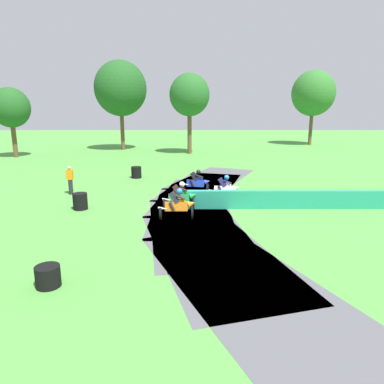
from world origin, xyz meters
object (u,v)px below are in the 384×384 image
tire_stack_mid_a (81,201)px  tire_stack_mid_b (49,276)px  motorcycle_fourth_orange (179,205)px  motorcycle_lead_blue (198,182)px  track_marshal (71,180)px  tire_stack_near (137,172)px  motorcycle_trailing_green (181,197)px  motorcycle_chase_white (226,189)px

tire_stack_mid_a → tire_stack_mid_b: (1.44, -7.62, -0.10)m
tire_stack_mid_b → tire_stack_mid_a: bearing=100.7°
tire_stack_mid_a → tire_stack_mid_b: size_ratio=1.18×
motorcycle_fourth_orange → tire_stack_mid_a: bearing=162.1°
motorcycle_lead_blue → motorcycle_fourth_orange: bearing=-100.6°
tire_stack_mid_a → track_marshal: (-1.47, 3.04, 0.42)m
track_marshal → tire_stack_near: bearing=57.7°
motorcycle_lead_blue → motorcycle_trailing_green: motorcycle_lead_blue is taller
motorcycle_lead_blue → track_marshal: 7.19m
tire_stack_mid_a → track_marshal: 3.40m
motorcycle_chase_white → tire_stack_mid_b: 10.95m
motorcycle_fourth_orange → tire_stack_mid_b: 6.95m
motorcycle_fourth_orange → track_marshal: (-6.28, 4.59, 0.16)m
motorcycle_fourth_orange → motorcycle_lead_blue: bearing=79.4°
motorcycle_lead_blue → tire_stack_mid_a: bearing=-150.1°
motorcycle_chase_white → motorcycle_fourth_orange: (-2.37, -3.25, 0.01)m
motorcycle_fourth_orange → tire_stack_mid_b: bearing=-119.1°
motorcycle_trailing_green → tire_stack_near: (-3.34, 7.84, -0.24)m
motorcycle_lead_blue → tire_stack_near: motorcycle_lead_blue is taller
motorcycle_trailing_green → track_marshal: (-6.34, 3.09, 0.17)m
motorcycle_chase_white → tire_stack_near: bearing=132.8°
tire_stack_mid_b → motorcycle_trailing_green: bearing=65.6°
motorcycle_lead_blue → tire_stack_mid_a: (-5.71, -3.28, -0.25)m
motorcycle_chase_white → tire_stack_near: motorcycle_chase_white is taller
motorcycle_chase_white → tire_stack_near: (-5.65, 6.10, -0.25)m
motorcycle_lead_blue → tire_stack_mid_b: size_ratio=2.52×
tire_stack_mid_b → track_marshal: track_marshal is taller
tire_stack_near → motorcycle_chase_white: bearing=-47.2°
motorcycle_fourth_orange → tire_stack_mid_a: 5.06m
motorcycle_trailing_green → tire_stack_mid_b: bearing=-114.4°
motorcycle_chase_white → motorcycle_fourth_orange: motorcycle_fourth_orange is taller
track_marshal → motorcycle_lead_blue: bearing=1.9°
motorcycle_lead_blue → tire_stack_mid_b: bearing=-111.4°
motorcycle_chase_white → motorcycle_trailing_green: size_ratio=1.01×
motorcycle_trailing_green → track_marshal: track_marshal is taller
tire_stack_mid_a → motorcycle_fourth_orange: bearing=-17.9°
motorcycle_lead_blue → track_marshal: (-7.18, -0.24, 0.16)m
tire_stack_mid_a → tire_stack_near: bearing=78.9°
motorcycle_fourth_orange → tire_stack_near: motorcycle_fourth_orange is taller
tire_stack_near → motorcycle_trailing_green: bearing=-66.9°
motorcycle_lead_blue → track_marshal: bearing=-178.1°
motorcycle_fourth_orange → tire_stack_near: size_ratio=2.10×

